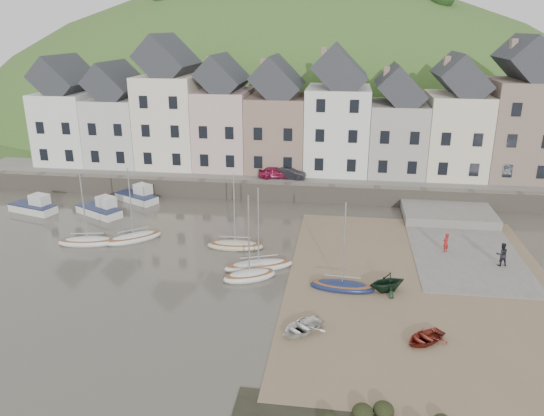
% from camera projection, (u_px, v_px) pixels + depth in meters
% --- Properties ---
extents(ground, '(160.00, 160.00, 0.00)m').
position_uv_depth(ground, '(260.00, 276.00, 36.89)').
color(ground, '#4C473B').
rests_on(ground, ground).
extents(quay_land, '(90.00, 30.00, 1.50)m').
position_uv_depth(quay_land, '(301.00, 158.00, 66.58)').
color(quay_land, '#3D6227').
rests_on(quay_land, ground).
extents(quay_street, '(70.00, 7.00, 0.10)m').
position_uv_depth(quay_street, '(291.00, 176.00, 55.56)').
color(quay_street, slate).
rests_on(quay_street, quay_land).
extents(seawall, '(70.00, 1.20, 1.80)m').
position_uv_depth(seawall, '(288.00, 192.00, 52.50)').
color(seawall, slate).
rests_on(seawall, ground).
extents(beach, '(18.00, 26.00, 0.06)m').
position_uv_depth(beach, '(421.00, 286.00, 35.42)').
color(beach, '#786349').
rests_on(beach, ground).
extents(slipway, '(8.00, 18.00, 0.12)m').
position_uv_depth(slipway, '(460.00, 243.00, 42.36)').
color(slipway, slate).
rests_on(slipway, ground).
extents(hillside, '(134.40, 84.00, 84.00)m').
position_uv_depth(hillside, '(286.00, 219.00, 99.57)').
color(hillside, '#3D6227').
rests_on(hillside, ground).
extents(townhouse_terrace, '(61.05, 8.00, 13.93)m').
position_uv_depth(townhouse_terrace, '(312.00, 117.00, 56.70)').
color(townhouse_terrace, white).
rests_on(townhouse_terrace, quay_land).
extents(sailboat_0, '(4.91, 2.37, 6.32)m').
position_uv_depth(sailboat_0, '(88.00, 241.00, 42.17)').
color(sailboat_0, silver).
rests_on(sailboat_0, ground).
extents(sailboat_1, '(4.55, 4.09, 6.32)m').
position_uv_depth(sailboat_1, '(134.00, 238.00, 42.89)').
color(sailboat_1, silver).
rests_on(sailboat_1, ground).
extents(sailboat_2, '(4.53, 1.72, 6.32)m').
position_uv_depth(sailboat_2, '(235.00, 245.00, 41.45)').
color(sailboat_2, beige).
rests_on(sailboat_2, ground).
extents(sailboat_3, '(4.02, 3.03, 6.32)m').
position_uv_depth(sailboat_3, '(249.00, 275.00, 36.40)').
color(sailboat_3, silver).
rests_on(sailboat_3, ground).
extents(sailboat_4, '(5.26, 3.23, 6.32)m').
position_uv_depth(sailboat_4, '(259.00, 265.00, 37.96)').
color(sailboat_4, silver).
rests_on(sailboat_4, ground).
extents(sailboat_5, '(4.41, 1.83, 6.32)m').
position_uv_depth(sailboat_5, '(342.00, 286.00, 34.93)').
color(sailboat_5, '#161F44').
rests_on(sailboat_5, ground).
extents(motorboat_0, '(4.98, 3.74, 1.70)m').
position_uv_depth(motorboat_0, '(101.00, 209.00, 48.66)').
color(motorboat_0, silver).
rests_on(motorboat_0, ground).
extents(motorboat_1, '(4.93, 2.99, 1.70)m').
position_uv_depth(motorboat_1, '(34.00, 206.00, 49.39)').
color(motorboat_1, silver).
rests_on(motorboat_1, ground).
extents(motorboat_2, '(4.85, 3.63, 1.70)m').
position_uv_depth(motorboat_2, '(138.00, 196.00, 52.45)').
color(motorboat_2, silver).
rests_on(motorboat_2, ground).
extents(rowboat_white, '(3.44, 3.50, 0.59)m').
position_uv_depth(rowboat_white, '(301.00, 327.00, 29.97)').
color(rowboat_white, silver).
rests_on(rowboat_white, beach).
extents(rowboat_green, '(3.28, 3.13, 1.34)m').
position_uv_depth(rowboat_green, '(387.00, 282.00, 34.47)').
color(rowboat_green, black).
rests_on(rowboat_green, beach).
extents(rowboat_red, '(3.12, 3.05, 0.53)m').
position_uv_depth(rowboat_red, '(425.00, 338.00, 29.03)').
color(rowboat_red, maroon).
rests_on(rowboat_red, beach).
extents(person_red, '(0.66, 0.65, 1.54)m').
position_uv_depth(person_red, '(446.00, 243.00, 40.29)').
color(person_red, maroon).
rests_on(person_red, slipway).
extents(person_dark, '(0.95, 0.80, 1.75)m').
position_uv_depth(person_dark, '(502.00, 254.00, 38.01)').
color(person_dark, black).
rests_on(person_dark, slipway).
extents(car_left, '(3.69, 1.90, 1.20)m').
position_uv_depth(car_left, '(276.00, 172.00, 54.61)').
color(car_left, maroon).
rests_on(car_left, quay_street).
extents(car_right, '(3.53, 1.61, 1.12)m').
position_uv_depth(car_right, '(289.00, 173.00, 54.44)').
color(car_right, black).
rests_on(car_right, quay_street).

